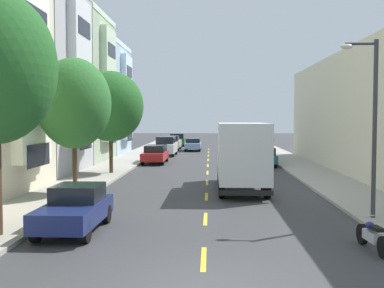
{
  "coord_description": "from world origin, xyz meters",
  "views": [
    {
      "loc": [
        0.16,
        -10.36,
        3.73
      ],
      "look_at": [
        -1.0,
        20.0,
        2.09
      ],
      "focal_mm": 44.08,
      "sensor_mm": 36.0,
      "label": 1
    }
  ],
  "objects": [
    {
      "name": "parked_wagon_black",
      "position": [
        4.29,
        39.56,
        0.8
      ],
      "size": [
        1.89,
        4.73,
        1.5
      ],
      "color": "black",
      "rests_on": "ground_plane"
    },
    {
      "name": "street_lamp",
      "position": [
        5.94,
        6.85,
        3.88
      ],
      "size": [
        1.35,
        0.28,
        6.42
      ],
      "color": "#38383D",
      "rests_on": "sidewalk_right"
    },
    {
      "name": "parked_pickup_charcoal",
      "position": [
        4.45,
        32.58,
        0.83
      ],
      "size": [
        2.15,
        5.36,
        1.73
      ],
      "color": "#333338",
      "rests_on": "ground_plane"
    },
    {
      "name": "street_tree_second",
      "position": [
        -6.4,
        12.18,
        4.46
      ],
      "size": [
        3.57,
        3.57,
        6.52
      ],
      "color": "#47331E",
      "rests_on": "sidewalk_left"
    },
    {
      "name": "moving_sky_sedan",
      "position": [
        -1.8,
        44.15,
        0.75
      ],
      "size": [
        1.8,
        4.5,
        1.43
      ],
      "color": "#7A9EC6",
      "rests_on": "ground_plane"
    },
    {
      "name": "parked_hatchback_navy",
      "position": [
        -4.3,
        4.91,
        0.76
      ],
      "size": [
        1.79,
        4.02,
        1.5
      ],
      "color": "navy",
      "rests_on": "ground_plane"
    },
    {
      "name": "parked_wagon_orange",
      "position": [
        4.49,
        51.76,
        0.8
      ],
      "size": [
        1.85,
        4.71,
        1.5
      ],
      "color": "orange",
      "rests_on": "ground_plane"
    },
    {
      "name": "lane_centerline_dashes",
      "position": [
        0.0,
        24.5,
        0.0
      ],
      "size": [
        0.14,
        47.2,
        0.01
      ],
      "color": "yellow",
      "rests_on": "ground_plane"
    },
    {
      "name": "street_tree_third",
      "position": [
        -6.4,
        20.58,
        4.54
      ],
      "size": [
        4.34,
        4.34,
        6.73
      ],
      "color": "#47331E",
      "rests_on": "sidewalk_left"
    },
    {
      "name": "ground_plane",
      "position": [
        0.0,
        30.0,
        0.0
      ],
      "size": [
        160.0,
        160.0,
        0.0
      ],
      "primitive_type": "plane",
      "color": "#38383A"
    },
    {
      "name": "townhouse_fourth_sage",
      "position": [
        -15.43,
        29.46,
        6.08
      ],
      "size": [
        14.27,
        8.49,
        12.58
      ],
      "color": "#99AD8E",
      "rests_on": "ground_plane"
    },
    {
      "name": "sidewalk_right",
      "position": [
        7.1,
        28.0,
        0.07
      ],
      "size": [
        3.2,
        120.0,
        0.14
      ],
      "primitive_type": "cube",
      "color": "#A39E93",
      "rests_on": "ground_plane"
    },
    {
      "name": "parked_pickup_champagne",
      "position": [
        -4.39,
        45.33,
        0.83
      ],
      "size": [
        2.07,
        5.33,
        1.73
      ],
      "color": "tan",
      "rests_on": "ground_plane"
    },
    {
      "name": "parked_wagon_teal",
      "position": [
        4.32,
        26.8,
        0.8
      ],
      "size": [
        1.83,
        4.7,
        1.5
      ],
      "color": "#195B60",
      "rests_on": "ground_plane"
    },
    {
      "name": "townhouse_fifth_powder_blue",
      "position": [
        -14.73,
        38.15,
        5.5
      ],
      "size": [
        12.87,
        8.49,
        11.4
      ],
      "color": "#9EB7CC",
      "rests_on": "ground_plane"
    },
    {
      "name": "parked_pickup_forest",
      "position": [
        -4.23,
        53.66,
        0.83
      ],
      "size": [
        2.05,
        5.32,
        1.73
      ],
      "color": "#194C28",
      "rests_on": "ground_plane"
    },
    {
      "name": "parked_suv_white",
      "position": [
        -4.26,
        36.8,
        0.99
      ],
      "size": [
        2.03,
        4.83,
        1.93
      ],
      "color": "silver",
      "rests_on": "ground_plane"
    },
    {
      "name": "sidewalk_left",
      "position": [
        -7.1,
        28.0,
        0.07
      ],
      "size": [
        3.2,
        120.0,
        0.14
      ],
      "primitive_type": "cube",
      "color": "#A39E93",
      "rests_on": "ground_plane"
    },
    {
      "name": "parked_motorcycle",
      "position": [
        4.75,
        2.93,
        0.41
      ],
      "size": [
        0.62,
        2.05,
        0.9
      ],
      "color": "black",
      "rests_on": "ground_plane"
    },
    {
      "name": "parked_wagon_red",
      "position": [
        -4.39,
        28.7,
        0.8
      ],
      "size": [
        1.88,
        4.72,
        1.5
      ],
      "color": "#AD1E1E",
      "rests_on": "ground_plane"
    },
    {
      "name": "delivery_box_truck",
      "position": [
        1.8,
        14.11,
        1.97
      ],
      "size": [
        2.44,
        7.88,
        3.51
      ],
      "color": "white",
      "rests_on": "ground_plane"
    }
  ]
}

